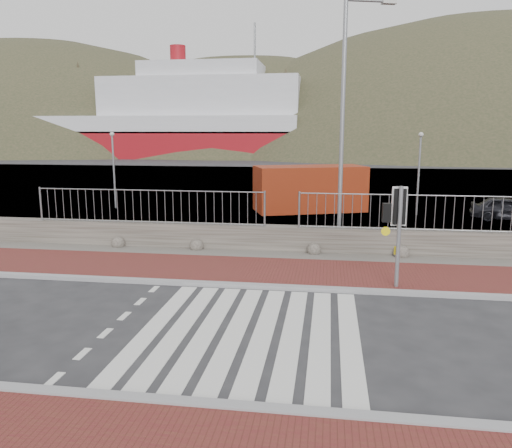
% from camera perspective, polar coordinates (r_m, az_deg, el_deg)
% --- Properties ---
extents(ground, '(220.00, 220.00, 0.00)m').
position_cam_1_polar(ground, '(10.83, -0.78, -12.27)').
color(ground, '#28282B').
rests_on(ground, ground).
extents(sidewalk_far, '(40.00, 3.00, 0.08)m').
position_cam_1_polar(sidewalk_far, '(15.02, 1.95, -5.48)').
color(sidewalk_far, brown).
rests_on(sidewalk_far, ground).
extents(kerb_near, '(40.00, 0.25, 0.12)m').
position_cam_1_polar(kerb_near, '(8.17, -4.33, -20.06)').
color(kerb_near, gray).
rests_on(kerb_near, ground).
extents(kerb_far, '(40.00, 0.25, 0.12)m').
position_cam_1_polar(kerb_far, '(13.60, 1.24, -7.19)').
color(kerb_far, gray).
rests_on(kerb_far, ground).
extents(zebra_crossing, '(4.62, 5.60, 0.01)m').
position_cam_1_polar(zebra_crossing, '(10.82, -0.78, -12.24)').
color(zebra_crossing, silver).
rests_on(zebra_crossing, ground).
extents(gravel_strip, '(40.00, 1.50, 0.06)m').
position_cam_1_polar(gravel_strip, '(16.95, 2.71, -3.65)').
color(gravel_strip, '#59544C').
rests_on(gravel_strip, ground).
extents(stone_wall, '(40.00, 0.60, 0.90)m').
position_cam_1_polar(stone_wall, '(17.62, 2.98, -1.68)').
color(stone_wall, '#4A443D').
rests_on(stone_wall, ground).
extents(railing, '(18.07, 0.07, 1.22)m').
position_cam_1_polar(railing, '(17.23, 2.98, 2.66)').
color(railing, gray).
rests_on(railing, stone_wall).
extents(quay, '(120.00, 40.00, 0.50)m').
position_cam_1_polar(quay, '(38.01, 5.92, 4.26)').
color(quay, '#4C4C4F').
rests_on(quay, ground).
extents(water, '(220.00, 50.00, 0.05)m').
position_cam_1_polar(water, '(72.88, 7.14, 7.29)').
color(water, '#3F4C54').
rests_on(water, ground).
extents(ferry, '(50.00, 16.00, 20.00)m').
position_cam_1_polar(ferry, '(82.06, -10.51, 11.32)').
color(ferry, maroon).
rests_on(ferry, ground).
extents(hills_backdrop, '(254.00, 90.00, 100.00)m').
position_cam_1_polar(hills_backdrop, '(101.61, 10.99, -5.08)').
color(hills_backdrop, '#2C331F').
rests_on(hills_backdrop, ground).
extents(traffic_signal_far, '(0.67, 0.28, 2.79)m').
position_cam_1_polar(traffic_signal_far, '(13.59, 15.96, 0.99)').
color(traffic_signal_far, gray).
rests_on(traffic_signal_far, ground).
extents(streetlight, '(1.78, 0.69, 8.60)m').
position_cam_1_polar(streetlight, '(18.00, 10.32, 12.49)').
color(streetlight, gray).
rests_on(streetlight, ground).
extents(shipping_container, '(6.14, 4.15, 2.36)m').
position_cam_1_polar(shipping_container, '(26.54, 6.16, 4.05)').
color(shipping_container, maroon).
rests_on(shipping_container, ground).
extents(car_a, '(3.44, 1.84, 1.11)m').
position_cam_1_polar(car_a, '(26.46, 26.78, 1.58)').
color(car_a, black).
rests_on(car_a, ground).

